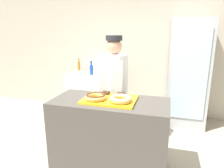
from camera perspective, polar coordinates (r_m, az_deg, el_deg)
wall_back at (r=4.36m, az=7.46°, el=9.16°), size 8.00×0.06×2.70m
display_counter at (r=2.59m, az=-0.63°, el=-14.76°), size 1.40×0.65×0.95m
serving_tray at (r=2.39m, az=-0.66°, el=-4.48°), size 0.62×0.46×0.02m
donut_chocolate_glaze at (r=2.36m, az=-4.71°, el=-3.60°), size 0.26×0.26×0.06m
donut_light_glaze at (r=2.27m, az=2.48°, el=-4.26°), size 0.26×0.26×0.06m
brownie_back_left at (r=2.55m, az=-1.79°, el=-2.57°), size 0.09×0.09×0.03m
brownie_back_right at (r=2.50m, az=2.57°, el=-2.94°), size 0.09×0.09×0.03m
baker_person at (r=2.97m, az=0.50°, el=-2.14°), size 0.41×0.41×1.71m
beverage_fridge at (r=3.99m, az=20.86°, el=2.71°), size 0.70×0.65×1.99m
chest_freezer at (r=4.43m, az=-6.21°, el=-2.56°), size 0.86×0.65×0.90m
bottle_blue at (r=4.12m, az=-5.92°, el=4.15°), size 0.07×0.07×0.28m
bottle_amber at (r=4.62m, az=-9.43°, el=5.10°), size 0.06×0.06×0.27m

